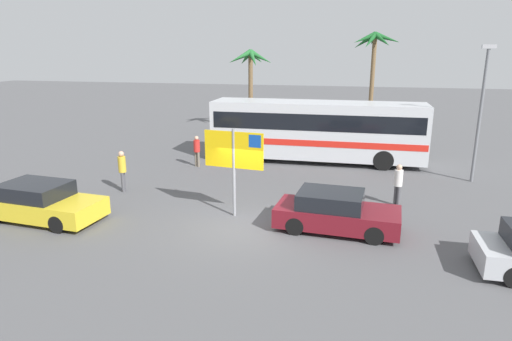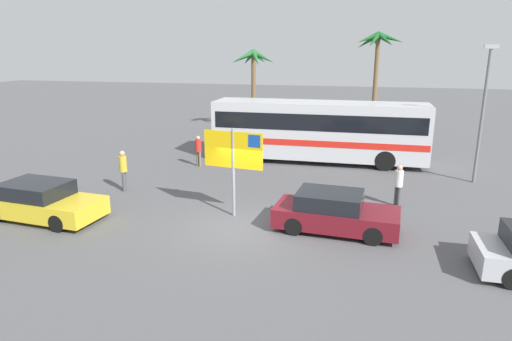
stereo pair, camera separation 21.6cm
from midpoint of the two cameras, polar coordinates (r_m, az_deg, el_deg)
ground at (r=15.35m, az=-1.11°, el=-7.18°), size 120.00×120.00×0.00m
bus_front_coach at (r=23.91m, az=8.25°, el=5.31°), size 11.08×2.47×3.17m
ferry_sign at (r=15.65m, az=-2.37°, el=2.19°), size 2.19×0.34×3.20m
car_yellow at (r=17.57m, az=-25.43°, el=-3.57°), size 4.46×2.21×1.32m
car_maroon at (r=15.08m, az=10.38°, el=-5.28°), size 4.17×2.08×1.32m
pedestrian_by_bus at (r=23.01m, az=-7.11°, el=2.80°), size 0.32×0.32×1.59m
pedestrian_near_sign at (r=19.60m, az=-16.29°, el=0.40°), size 0.32×0.32×1.75m
pedestrian_crossing_lot at (r=17.86m, az=18.07°, el=-1.42°), size 0.32×0.32×1.64m
lamp_post_left_side at (r=22.00m, az=27.26°, el=7.02°), size 0.56×0.20×6.04m
palm_tree_seaside at (r=34.47m, az=15.43°, el=14.66°), size 3.44×3.41×7.04m
palm_tree_inland at (r=32.88m, az=-0.22°, el=13.26°), size 3.36×3.18×5.82m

